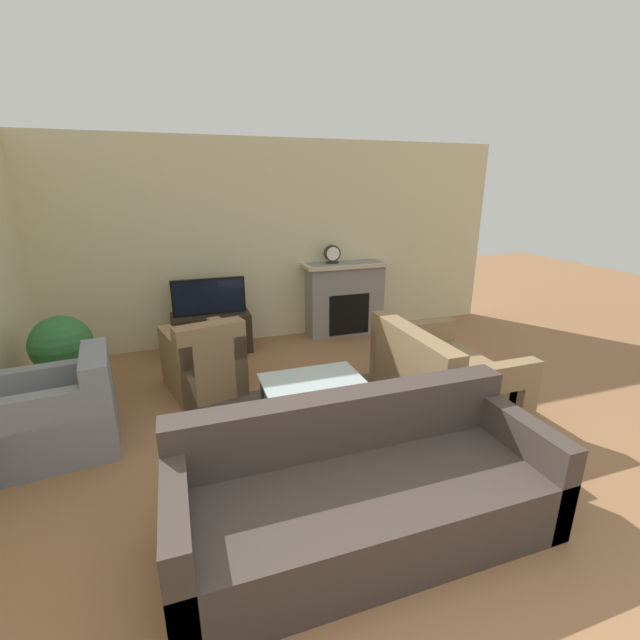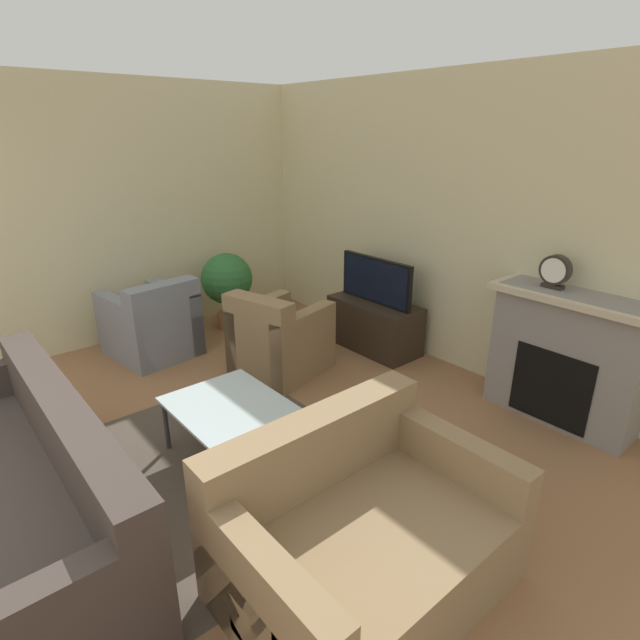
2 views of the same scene
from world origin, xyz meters
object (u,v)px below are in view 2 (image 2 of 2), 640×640
object	(u,v)px
couch_loveseat	(360,536)
mantel_clock	(555,271)
potted_plant	(227,282)
tv	(376,280)
coffee_table	(232,412)
armchair_accent	(279,343)
couch_sectional	(15,500)
armchair_by_window	(152,327)

from	to	relation	value
couch_loveseat	mantel_clock	size ratio (longest dim) A/B	5.32
potted_plant	tv	bearing A→B (deg)	29.50
tv	coffee_table	distance (m)	2.28
tv	coffee_table	size ratio (longest dim) A/B	1.00
armchair_accent	mantel_clock	world-z (taller)	mantel_clock
tv	couch_sectional	size ratio (longest dim) A/B	0.39
tv	mantel_clock	bearing A→B (deg)	4.38
couch_sectional	couch_loveseat	xyz separation A→B (m)	(1.41, 1.27, 0.00)
armchair_accent	mantel_clock	distance (m)	2.44
coffee_table	mantel_clock	size ratio (longest dim) A/B	3.53
couch_loveseat	armchair_by_window	size ratio (longest dim) A/B	1.48
armchair_by_window	coffee_table	size ratio (longest dim) A/B	1.02
tv	armchair_by_window	world-z (taller)	tv
tv	couch_loveseat	world-z (taller)	tv
tv	armchair_by_window	size ratio (longest dim) A/B	0.98
armchair_accent	mantel_clock	xyz separation A→B (m)	(1.91, 1.23, 0.88)
tv	couch_loveseat	xyz separation A→B (m)	(2.02, -2.19, -0.46)
coffee_table	tv	bearing A→B (deg)	108.39
armchair_by_window	potted_plant	distance (m)	1.04
armchair_by_window	armchair_accent	size ratio (longest dim) A/B	0.98
armchair_accent	coffee_table	size ratio (longest dim) A/B	1.04
couch_sectional	mantel_clock	distance (m)	3.87
tv	potted_plant	bearing A→B (deg)	-150.50
tv	armchair_accent	size ratio (longest dim) A/B	0.96
tv	coffee_table	bearing A→B (deg)	-71.61
couch_loveseat	coffee_table	bearing A→B (deg)	87.86
tv	couch_loveseat	bearing A→B (deg)	-47.33
armchair_by_window	coffee_table	world-z (taller)	armchair_by_window
coffee_table	potted_plant	size ratio (longest dim) A/B	1.03
couch_loveseat	armchair_accent	bearing A→B (deg)	63.70
tv	potted_plant	xyz separation A→B (m)	(-1.52, -0.86, -0.19)
potted_plant	armchair_by_window	bearing A→B (deg)	-80.66
potted_plant	couch_sectional	bearing A→B (deg)	-50.67
mantel_clock	tv	bearing A→B (deg)	-175.62
couch_sectional	mantel_clock	bearing A→B (deg)	72.59
armchair_by_window	armchair_accent	world-z (taller)	same
coffee_table	mantel_clock	world-z (taller)	mantel_clock
tv	couch_loveseat	size ratio (longest dim) A/B	0.66
tv	armchair_by_window	bearing A→B (deg)	-126.27
mantel_clock	coffee_table	bearing A→B (deg)	-114.10
mantel_clock	armchair_by_window	bearing A→B (deg)	-147.25
couch_sectional	couch_loveseat	world-z (taller)	same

